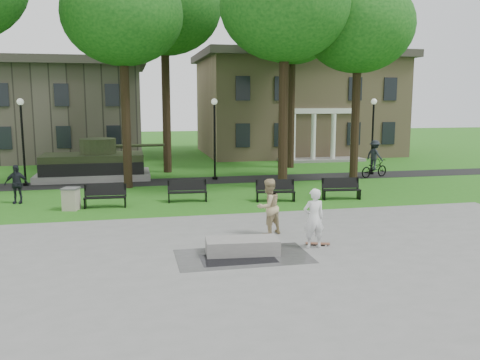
% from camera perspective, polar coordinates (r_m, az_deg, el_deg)
% --- Properties ---
extents(ground, '(120.00, 120.00, 0.00)m').
position_cam_1_polar(ground, '(18.11, 2.01, -5.90)').
color(ground, '#246217').
rests_on(ground, ground).
extents(plaza, '(22.00, 16.00, 0.02)m').
position_cam_1_polar(plaza, '(13.54, 7.31, -11.13)').
color(plaza, gray).
rests_on(plaza, ground).
extents(footpath, '(44.00, 2.60, 0.01)m').
position_cam_1_polar(footpath, '(29.65, -3.69, -0.04)').
color(footpath, black).
rests_on(footpath, ground).
extents(building_right, '(17.00, 12.00, 8.60)m').
position_cam_1_polar(building_right, '(45.28, 6.29, 8.54)').
color(building_right, '#9E8460').
rests_on(building_right, ground).
extents(building_left, '(15.00, 10.00, 7.20)m').
position_cam_1_polar(building_left, '(43.99, -21.12, 7.02)').
color(building_left, '#4C443D').
rests_on(building_left, ground).
extents(tree_1, '(6.20, 6.20, 11.63)m').
position_cam_1_polar(tree_1, '(27.80, -13.07, 17.67)').
color(tree_1, black).
rests_on(tree_1, ground).
extents(tree_2, '(6.60, 6.60, 12.16)m').
position_cam_1_polar(tree_2, '(27.04, 5.05, 18.89)').
color(tree_2, black).
rests_on(tree_2, ground).
extents(tree_3, '(6.00, 6.00, 11.19)m').
position_cam_1_polar(tree_3, '(29.46, 13.18, 16.46)').
color(tree_3, black).
rests_on(tree_3, ground).
extents(tree_4, '(7.20, 7.20, 13.50)m').
position_cam_1_polar(tree_4, '(33.54, -8.53, 18.75)').
color(tree_4, black).
rests_on(tree_4, ground).
extents(tree_5, '(6.40, 6.40, 12.44)m').
position_cam_1_polar(tree_5, '(35.52, 5.90, 17.06)').
color(tree_5, black).
rests_on(tree_5, ground).
extents(lamp_left, '(0.36, 0.36, 4.73)m').
position_cam_1_polar(lamp_left, '(29.87, -23.24, 4.70)').
color(lamp_left, black).
rests_on(lamp_left, ground).
extents(lamp_mid, '(0.36, 0.36, 4.73)m').
position_cam_1_polar(lamp_mid, '(29.71, -2.87, 5.39)').
color(lamp_mid, black).
rests_on(lamp_mid, ground).
extents(lamp_right, '(0.36, 0.36, 4.73)m').
position_cam_1_polar(lamp_right, '(32.85, 14.69, 5.45)').
color(lamp_right, black).
rests_on(lamp_right, ground).
extents(tank_monument, '(7.45, 3.40, 2.40)m').
position_cam_1_polar(tank_monument, '(31.27, -16.05, 1.67)').
color(tank_monument, gray).
rests_on(tank_monument, ground).
extents(puddle, '(2.20, 1.20, 0.00)m').
position_cam_1_polar(puddle, '(15.13, -0.22, -8.83)').
color(puddle, black).
rests_on(puddle, plaza).
extents(concrete_block, '(2.28, 1.19, 0.45)m').
position_cam_1_polar(concrete_block, '(15.60, 0.25, -7.41)').
color(concrete_block, gray).
rests_on(concrete_block, plaza).
extents(skateboard, '(0.80, 0.43, 0.07)m').
position_cam_1_polar(skateboard, '(16.65, 8.71, -7.14)').
color(skateboard, brown).
rests_on(skateboard, plaza).
extents(skateboarder, '(0.72, 0.49, 1.90)m').
position_cam_1_polar(skateboarder, '(16.14, 8.28, -4.28)').
color(skateboarder, white).
rests_on(skateboarder, plaza).
extents(friend_watching, '(1.19, 1.09, 1.96)m').
position_cam_1_polar(friend_watching, '(17.57, 3.20, -3.02)').
color(friend_watching, tan).
rests_on(friend_watching, plaza).
extents(pedestrian_walker, '(1.07, 0.53, 1.77)m').
position_cam_1_polar(pedestrian_walker, '(25.07, -23.80, -0.43)').
color(pedestrian_walker, black).
rests_on(pedestrian_walker, ground).
extents(cyclist, '(2.19, 1.40, 2.26)m').
position_cam_1_polar(cyclist, '(31.73, 14.85, 1.94)').
color(cyclist, black).
rests_on(cyclist, ground).
extents(park_bench_0, '(1.82, 0.62, 1.00)m').
position_cam_1_polar(park_bench_0, '(22.93, -14.90, -1.69)').
color(park_bench_0, black).
rests_on(park_bench_0, ground).
extents(park_bench_1, '(1.82, 0.62, 1.00)m').
position_cam_1_polar(park_bench_1, '(23.54, -5.95, -1.16)').
color(park_bench_1, black).
rests_on(park_bench_1, ground).
extents(park_bench_2, '(1.85, 0.79, 1.00)m').
position_cam_1_polar(park_bench_2, '(23.56, 3.94, -1.12)').
color(park_bench_2, black).
rests_on(park_bench_2, ground).
extents(park_bench_3, '(1.84, 0.72, 1.00)m').
position_cam_1_polar(park_bench_3, '(24.48, 11.24, -0.89)').
color(park_bench_3, black).
rests_on(park_bench_3, ground).
extents(trash_bin, '(0.81, 0.81, 0.96)m').
position_cam_1_polar(trash_bin, '(22.80, -18.45, -2.01)').
color(trash_bin, '#AA9E8C').
rests_on(trash_bin, ground).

